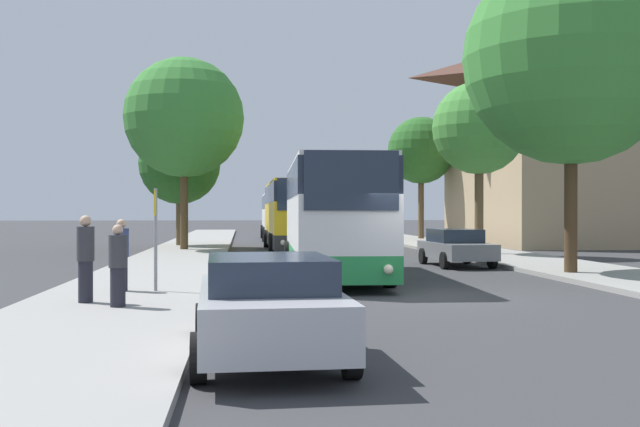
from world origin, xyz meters
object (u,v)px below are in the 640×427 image
(pedestrian_waiting_near, at_px, (118,265))
(tree_right_near, at_px, (479,128))
(tree_left_near, at_px, (184,118))
(tree_right_far, at_px, (421,151))
(pedestrian_walking_back, at_px, (86,258))
(parked_car_right_near, at_px, (456,247))
(tree_left_far, at_px, (180,164))
(bus_rear, at_px, (281,215))
(pedestrian_waiting_far, at_px, (121,255))
(bus_stop_sign, at_px, (156,227))
(bus_front, at_px, (332,217))
(bus_middle, at_px, (293,214))
(parked_car_left_curb, at_px, (268,304))
(tree_right_mid, at_px, (571,58))

(pedestrian_waiting_near, relative_size, tree_right_near, 0.21)
(tree_left_near, distance_m, tree_right_far, 20.36)
(tree_left_near, bearing_deg, pedestrian_walking_back, -90.90)
(tree_left_near, bearing_deg, tree_right_near, -20.53)
(parked_car_right_near, xyz_separation_m, tree_left_far, (-11.48, 15.35, 4.00))
(bus_rear, bearing_deg, tree_left_near, -109.29)
(parked_car_right_near, xyz_separation_m, pedestrian_waiting_far, (-10.85, -8.99, 0.29))
(bus_stop_sign, xyz_separation_m, tree_right_near, (12.77, 14.82, 4.14))
(bus_front, xyz_separation_m, bus_middle, (-0.13, 16.04, 0.01))
(bus_front, distance_m, parked_car_right_near, 6.79)
(bus_middle, height_order, parked_car_left_curb, bus_middle)
(tree_left_near, bearing_deg, bus_front, -69.23)
(parked_car_right_near, bearing_deg, bus_rear, -81.73)
(tree_left_near, distance_m, tree_right_mid, 20.44)
(tree_right_near, height_order, tree_right_mid, tree_right_mid)
(tree_right_mid, bearing_deg, parked_car_right_near, 115.38)
(tree_left_far, bearing_deg, bus_stop_sign, -86.60)
(parked_car_left_curb, height_order, tree_left_far, tree_left_far)
(bus_stop_sign, bearing_deg, tree_right_near, 49.24)
(parked_car_right_near, relative_size, bus_stop_sign, 1.76)
(parked_car_left_curb, height_order, pedestrian_waiting_far, pedestrian_waiting_far)
(tree_left_near, bearing_deg, tree_left_far, 97.51)
(bus_front, bearing_deg, tree_left_far, 109.77)
(pedestrian_waiting_near, bearing_deg, tree_left_far, 78.57)
(bus_middle, xyz_separation_m, bus_rear, (0.11, 14.86, -0.14))
(bus_middle, height_order, pedestrian_walking_back, bus_middle)
(bus_rear, height_order, parked_car_left_curb, bus_rear)
(tree_right_near, bearing_deg, tree_left_far, 145.86)
(bus_stop_sign, height_order, pedestrian_waiting_near, bus_stop_sign)
(bus_stop_sign, height_order, pedestrian_waiting_far, bus_stop_sign)
(bus_rear, bearing_deg, bus_front, -89.49)
(pedestrian_waiting_far, distance_m, tree_right_near, 20.59)
(bus_front, distance_m, pedestrian_walking_back, 9.30)
(tree_left_far, relative_size, tree_right_near, 0.88)
(tree_right_near, height_order, tree_right_far, tree_right_far)
(pedestrian_waiting_near, height_order, tree_right_mid, tree_right_mid)
(tree_left_far, xyz_separation_m, tree_right_far, (16.00, 8.76, 1.57))
(bus_middle, xyz_separation_m, tree_right_near, (8.04, -6.08, 3.92))
(bus_stop_sign, bearing_deg, bus_rear, 82.30)
(bus_stop_sign, height_order, pedestrian_walking_back, bus_stop_sign)
(pedestrian_waiting_far, relative_size, tree_left_far, 0.25)
(bus_stop_sign, height_order, tree_left_near, tree_left_near)
(bus_rear, xyz_separation_m, tree_left_near, (-5.69, -15.84, 5.00))
(pedestrian_waiting_near, bearing_deg, bus_front, 42.33)
(tree_left_far, bearing_deg, pedestrian_waiting_near, -87.82)
(bus_front, xyz_separation_m, parked_car_left_curb, (-2.43, -12.63, -1.12))
(pedestrian_waiting_near, bearing_deg, bus_middle, 64.22)
(parked_car_left_curb, bearing_deg, pedestrian_walking_back, 120.60)
(tree_left_near, bearing_deg, bus_rear, 70.24)
(bus_rear, bearing_deg, pedestrian_waiting_far, -98.56)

